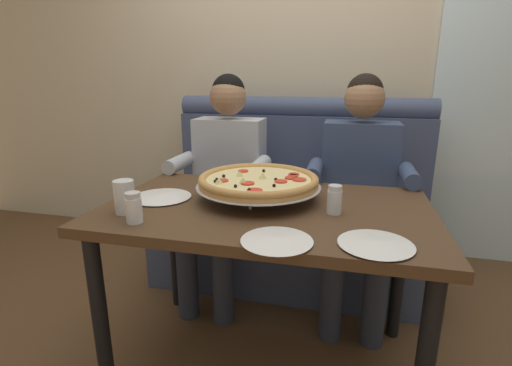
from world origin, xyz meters
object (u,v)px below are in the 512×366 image
(booth_bench, at_px, (294,214))
(diner_left, at_px, (225,174))
(shaker_parmesan, at_px, (134,210))
(dining_table, at_px, (266,227))
(drinking_glass, at_px, (125,198))
(plate_near_left, at_px, (161,196))
(plate_near_right, at_px, (376,243))
(shaker_oregano, at_px, (334,201))
(diner_right, at_px, (359,182))
(patio_chair, at_px, (488,162))
(plate_far_side, at_px, (277,239))
(pizza, at_px, (258,181))

(booth_bench, relative_size, diner_left, 1.31)
(shaker_parmesan, bearing_deg, dining_table, 34.97)
(dining_table, height_order, drinking_glass, drinking_glass)
(diner_left, bearing_deg, dining_table, -57.99)
(plate_near_left, xyz_separation_m, plate_near_right, (0.87, -0.28, 0.00))
(shaker_oregano, relative_size, plate_near_right, 0.47)
(dining_table, bearing_deg, drinking_glass, -157.37)
(diner_left, bearing_deg, booth_bench, 35.24)
(diner_right, height_order, shaker_parmesan, diner_right)
(plate_near_right, bearing_deg, dining_table, 144.56)
(plate_near_right, bearing_deg, booth_bench, 109.35)
(diner_right, bearing_deg, patio_chair, 55.22)
(booth_bench, xyz_separation_m, drinking_glass, (-0.50, -1.08, 0.41))
(dining_table, height_order, patio_chair, patio_chair)
(plate_near_left, height_order, drinking_glass, drinking_glass)
(booth_bench, height_order, diner_left, diner_left)
(dining_table, relative_size, drinking_glass, 10.22)
(shaker_parmesan, bearing_deg, plate_far_side, -4.84)
(pizza, relative_size, shaker_parmesan, 4.72)
(booth_bench, height_order, shaker_parmesan, booth_bench)
(dining_table, height_order, plate_near_left, plate_near_left)
(shaker_oregano, height_order, shaker_parmesan, shaker_parmesan)
(diner_left, xyz_separation_m, shaker_oregano, (0.65, -0.63, 0.09))
(diner_left, distance_m, shaker_oregano, 0.91)
(shaker_oregano, distance_m, patio_chair, 2.65)
(diner_right, relative_size, patio_chair, 1.48)
(dining_table, height_order, diner_right, diner_right)
(booth_bench, relative_size, plate_near_left, 6.56)
(plate_far_side, bearing_deg, shaker_oregano, 62.23)
(booth_bench, bearing_deg, drinking_glass, -115.06)
(diner_right, xyz_separation_m, shaker_oregano, (-0.11, -0.63, 0.09))
(diner_right, xyz_separation_m, shaker_parmesan, (-0.79, -0.90, 0.09))
(plate_near_left, bearing_deg, pizza, 12.48)
(diner_left, xyz_separation_m, diner_right, (0.75, 0.00, 0.00))
(shaker_parmesan, distance_m, drinking_glass, 0.12)
(shaker_parmesan, xyz_separation_m, plate_near_right, (0.82, 0.00, -0.04))
(diner_left, xyz_separation_m, patio_chair, (1.92, 1.68, -0.19))
(shaker_oregano, height_order, plate_far_side, shaker_oregano)
(plate_near_left, distance_m, plate_near_right, 0.91)
(shaker_oregano, bearing_deg, shaker_parmesan, -158.90)
(pizza, bearing_deg, booth_bench, 86.20)
(plate_near_left, height_order, plate_near_right, same)
(diner_right, relative_size, shaker_parmesan, 11.41)
(plate_near_left, height_order, patio_chair, patio_chair)
(drinking_glass, bearing_deg, diner_right, 42.69)
(patio_chair, bearing_deg, dining_table, -124.06)
(diner_left, bearing_deg, drinking_glass, -98.95)
(dining_table, relative_size, plate_far_side, 5.68)
(booth_bench, height_order, plate_near_right, booth_bench)
(plate_near_left, xyz_separation_m, plate_far_side, (0.57, -0.33, 0.00))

